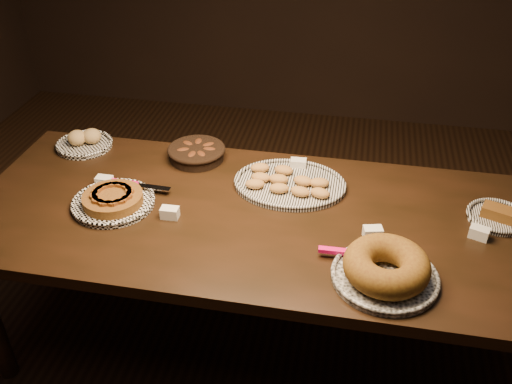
% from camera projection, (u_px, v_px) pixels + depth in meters
% --- Properties ---
extents(ground, '(5.00, 5.00, 0.00)m').
position_uv_depth(ground, '(262.00, 343.00, 2.69)').
color(ground, black).
rests_on(ground, ground).
extents(buffet_table, '(2.40, 1.00, 0.75)m').
position_uv_depth(buffet_table, '(263.00, 229.00, 2.31)').
color(buffet_table, black).
rests_on(buffet_table, ground).
extents(apple_tart_plate, '(0.37, 0.34, 0.06)m').
position_uv_depth(apple_tart_plate, '(113.00, 200.00, 2.32)').
color(apple_tart_plate, white).
rests_on(apple_tart_plate, buffet_table).
extents(madeleine_platter, '(0.48, 0.39, 0.05)m').
position_uv_depth(madeleine_platter, '(289.00, 183.00, 2.43)').
color(madeleine_platter, black).
rests_on(madeleine_platter, buffet_table).
extents(bundt_cake_plate, '(0.42, 0.37, 0.11)m').
position_uv_depth(bundt_cake_plate, '(386.00, 269.00, 1.93)').
color(bundt_cake_plate, black).
rests_on(bundt_cake_plate, buffet_table).
extents(croissant_basket, '(0.27, 0.27, 0.07)m').
position_uv_depth(croissant_basket, '(197.00, 152.00, 2.62)').
color(croissant_basket, black).
rests_on(croissant_basket, buffet_table).
extents(bread_roll_plate, '(0.27, 0.27, 0.08)m').
position_uv_depth(bread_roll_plate, '(84.00, 142.00, 2.72)').
color(bread_roll_plate, white).
rests_on(bread_roll_plate, buffet_table).
extents(loaf_plate, '(0.24, 0.24, 0.06)m').
position_uv_depth(loaf_plate, '(497.00, 216.00, 2.23)').
color(loaf_plate, black).
rests_on(loaf_plate, buffet_table).
extents(tent_cards, '(1.60, 0.52, 0.04)m').
position_uv_depth(tent_cards, '(280.00, 203.00, 2.30)').
color(tent_cards, white).
rests_on(tent_cards, buffet_table).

